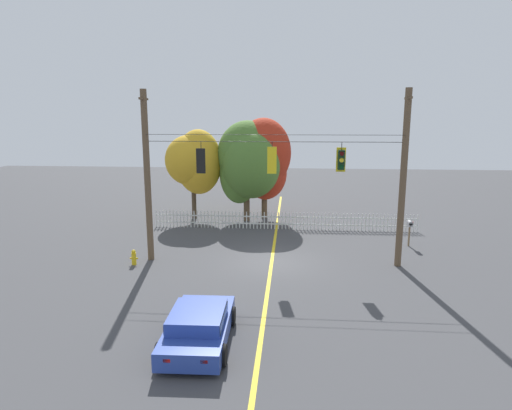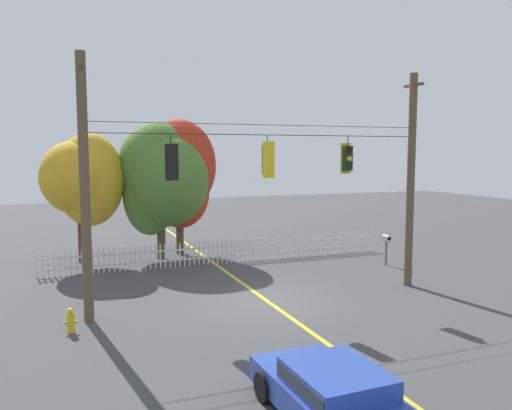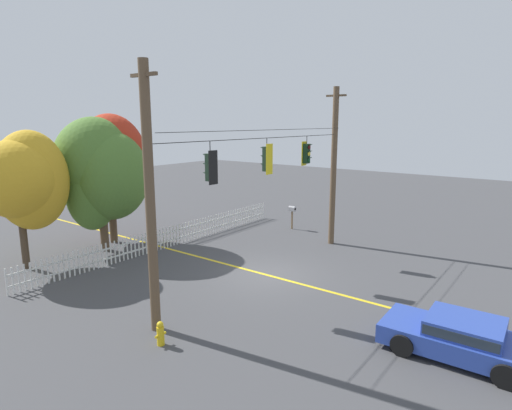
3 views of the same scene
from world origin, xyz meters
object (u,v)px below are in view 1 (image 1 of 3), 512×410
at_px(fire_hydrant, 134,257).
at_px(parked_car, 198,325).
at_px(traffic_signal_northbound_primary, 201,161).
at_px(autumn_oak_far_east, 263,162).
at_px(traffic_signal_southbound_primary, 341,160).
at_px(traffic_signal_northbound_secondary, 272,160).
at_px(autumn_maple_mid, 248,162).
at_px(autumn_maple_near_fence, 194,161).
at_px(roadside_mailbox, 410,225).

bearing_deg(fire_hydrant, parked_car, -56.96).
bearing_deg(traffic_signal_northbound_primary, fire_hydrant, -164.89).
relative_size(traffic_signal_northbound_primary, autumn_oak_far_east, 0.22).
bearing_deg(parked_car, autumn_oak_far_east, 87.15).
height_order(traffic_signal_northbound_primary, traffic_signal_southbound_primary, same).
xyz_separation_m(traffic_signal_northbound_secondary, fire_hydrant, (-6.55, -0.87, -4.63)).
bearing_deg(fire_hydrant, autumn_maple_mid, 64.69).
relative_size(autumn_maple_near_fence, parked_car, 1.50).
bearing_deg(traffic_signal_southbound_primary, fire_hydrant, -174.80).
height_order(traffic_signal_southbound_primary, autumn_oak_far_east, autumn_oak_far_east).
distance_m(parked_car, fire_hydrant, 8.52).
bearing_deg(traffic_signal_southbound_primary, autumn_oak_far_east, 114.42).
distance_m(traffic_signal_northbound_primary, roadside_mailbox, 11.84).
bearing_deg(autumn_maple_near_fence, autumn_maple_mid, -1.14).
bearing_deg(traffic_signal_northbound_primary, autumn_oak_far_east, 76.14).
distance_m(fire_hydrant, roadside_mailbox, 14.57).
xyz_separation_m(traffic_signal_northbound_primary, fire_hydrant, (-3.21, -0.87, -4.57)).
relative_size(traffic_signal_northbound_secondary, traffic_signal_southbound_primary, 1.07).
bearing_deg(autumn_maple_mid, roadside_mailbox, -29.66).
bearing_deg(traffic_signal_southbound_primary, autumn_maple_near_fence, 135.17).
bearing_deg(traffic_signal_northbound_primary, parked_car, -79.82).
height_order(parked_car, roadside_mailbox, roadside_mailbox).
xyz_separation_m(autumn_maple_mid, autumn_oak_far_east, (0.98, 0.60, -0.06)).
xyz_separation_m(autumn_maple_near_fence, fire_hydrant, (-0.91, -9.65, -3.65)).
relative_size(traffic_signal_northbound_primary, parked_car, 0.36).
xyz_separation_m(traffic_signal_northbound_secondary, parked_car, (-1.90, -8.01, -4.39)).
bearing_deg(traffic_signal_northbound_secondary, roadside_mailbox, 24.52).
bearing_deg(traffic_signal_northbound_secondary, autumn_maple_near_fence, 122.68).
xyz_separation_m(autumn_oak_far_east, fire_hydrant, (-5.51, -10.18, -3.59)).
height_order(traffic_signal_northbound_primary, autumn_maple_mid, autumn_maple_mid).
height_order(traffic_signal_southbound_primary, parked_car, traffic_signal_southbound_primary).
bearing_deg(roadside_mailbox, traffic_signal_northbound_primary, -162.57).
bearing_deg(autumn_maple_mid, autumn_oak_far_east, 31.70).
distance_m(traffic_signal_northbound_primary, fire_hydrant, 5.65).
relative_size(traffic_signal_northbound_secondary, roadside_mailbox, 1.02).
distance_m(traffic_signal_northbound_primary, traffic_signal_southbound_primary, 6.52).
xyz_separation_m(traffic_signal_northbound_secondary, autumn_maple_near_fence, (-5.63, 8.78, -0.98)).
xyz_separation_m(autumn_maple_near_fence, autumn_oak_far_east, (4.60, 0.53, -0.06)).
bearing_deg(traffic_signal_southbound_primary, traffic_signal_northbound_primary, -179.84).
xyz_separation_m(autumn_maple_near_fence, parked_car, (3.73, -16.79, -3.41)).
relative_size(traffic_signal_southbound_primary, parked_car, 0.34).
xyz_separation_m(autumn_maple_mid, roadside_mailbox, (9.39, -5.35, -2.85)).
bearing_deg(roadside_mailbox, traffic_signal_southbound_primary, -141.40).
distance_m(autumn_maple_near_fence, parked_car, 17.53).
relative_size(traffic_signal_northbound_secondary, fire_hydrant, 1.98).
xyz_separation_m(traffic_signal_northbound_primary, traffic_signal_southbound_primary, (6.52, 0.02, 0.09)).
distance_m(traffic_signal_northbound_primary, autumn_maple_near_fence, 9.12).
height_order(traffic_signal_northbound_secondary, fire_hydrant, traffic_signal_northbound_secondary).
height_order(traffic_signal_southbound_primary, autumn_maple_near_fence, autumn_maple_near_fence).
height_order(traffic_signal_northbound_primary, parked_car, traffic_signal_northbound_primary).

